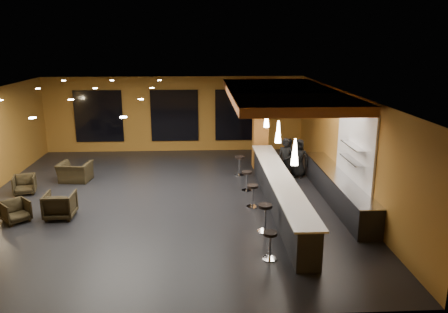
{
  "coord_description": "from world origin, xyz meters",
  "views": [
    {
      "loc": [
        1.25,
        -13.78,
        5.17
      ],
      "look_at": [
        2.0,
        0.5,
        1.3
      ],
      "focal_mm": 35.0,
      "sensor_mm": 36.0,
      "label": 1
    }
  ],
  "objects_px": {
    "bar_stool_1": "(265,214)",
    "bar_stool_4": "(239,163)",
    "staff_b": "(289,158)",
    "bar_stool_0": "(270,242)",
    "pendant_2": "(267,118)",
    "staff_a": "(285,161)",
    "staff_c": "(299,158)",
    "armchair_c": "(25,184)",
    "column": "(260,125)",
    "armchair_a": "(16,211)",
    "bar_stool_3": "(247,178)",
    "bar_stool_2": "(253,193)",
    "armchair_b": "(60,205)",
    "armchair_d": "(75,172)",
    "pendant_1": "(278,132)",
    "bar_counter": "(279,193)",
    "pendant_0": "(295,152)",
    "prep_counter": "(337,189)"
  },
  "relations": [
    {
      "from": "armchair_a",
      "to": "bar_stool_0",
      "type": "relative_size",
      "value": 0.99
    },
    {
      "from": "pendant_0",
      "to": "armchair_c",
      "type": "height_order",
      "value": "pendant_0"
    },
    {
      "from": "armchair_c",
      "to": "bar_stool_0",
      "type": "bearing_deg",
      "value": -47.77
    },
    {
      "from": "pendant_1",
      "to": "bar_stool_4",
      "type": "distance_m",
      "value": 3.61
    },
    {
      "from": "pendant_1",
      "to": "staff_a",
      "type": "height_order",
      "value": "pendant_1"
    },
    {
      "from": "column",
      "to": "armchair_d",
      "type": "xyz_separation_m",
      "value": [
        -7.14,
        -1.57,
        -1.39
      ]
    },
    {
      "from": "bar_stool_4",
      "to": "armchair_a",
      "type": "bearing_deg",
      "value": -149.22
    },
    {
      "from": "column",
      "to": "pendant_2",
      "type": "height_order",
      "value": "column"
    },
    {
      "from": "staff_c",
      "to": "bar_stool_3",
      "type": "bearing_deg",
      "value": -122.65
    },
    {
      "from": "pendant_0",
      "to": "column",
      "type": "bearing_deg",
      "value": 90.0
    },
    {
      "from": "column",
      "to": "armchair_c",
      "type": "bearing_deg",
      "value": -161.59
    },
    {
      "from": "pendant_2",
      "to": "armchair_d",
      "type": "xyz_separation_m",
      "value": [
        -7.14,
        0.03,
        -1.99
      ]
    },
    {
      "from": "bar_stool_4",
      "to": "column",
      "type": "bearing_deg",
      "value": 50.57
    },
    {
      "from": "column",
      "to": "pendant_2",
      "type": "bearing_deg",
      "value": -90.0
    },
    {
      "from": "pendant_1",
      "to": "staff_a",
      "type": "distance_m",
      "value": 2.62
    },
    {
      "from": "column",
      "to": "staff_c",
      "type": "bearing_deg",
      "value": -48.84
    },
    {
      "from": "bar_stool_3",
      "to": "staff_a",
      "type": "bearing_deg",
      "value": 30.22
    },
    {
      "from": "staff_b",
      "to": "staff_c",
      "type": "xyz_separation_m",
      "value": [
        0.37,
        0.02,
        -0.01
      ]
    },
    {
      "from": "pendant_2",
      "to": "bar_stool_2",
      "type": "xyz_separation_m",
      "value": [
        -0.82,
        -2.89,
        -1.88
      ]
    },
    {
      "from": "pendant_1",
      "to": "armchair_c",
      "type": "bearing_deg",
      "value": 171.52
    },
    {
      "from": "armchair_d",
      "to": "pendant_0",
      "type": "bearing_deg",
      "value": 151.91
    },
    {
      "from": "bar_stool_4",
      "to": "armchair_b",
      "type": "bearing_deg",
      "value": -145.79
    },
    {
      "from": "bar_counter",
      "to": "pendant_0",
      "type": "distance_m",
      "value": 2.72
    },
    {
      "from": "armchair_c",
      "to": "armchair_b",
      "type": "bearing_deg",
      "value": -63.9
    },
    {
      "from": "armchair_a",
      "to": "bar_stool_1",
      "type": "xyz_separation_m",
      "value": [
        7.14,
        -1.09,
        0.19
      ]
    },
    {
      "from": "pendant_2",
      "to": "bar_stool_4",
      "type": "height_order",
      "value": "pendant_2"
    },
    {
      "from": "bar_stool_1",
      "to": "bar_stool_4",
      "type": "distance_m",
      "value": 5.19
    },
    {
      "from": "armchair_c",
      "to": "bar_stool_4",
      "type": "relative_size",
      "value": 0.93
    },
    {
      "from": "armchair_d",
      "to": "bar_stool_4",
      "type": "xyz_separation_m",
      "value": [
        6.19,
        0.41,
        0.14
      ]
    },
    {
      "from": "pendant_1",
      "to": "bar_stool_2",
      "type": "relative_size",
      "value": 0.95
    },
    {
      "from": "pendant_0",
      "to": "bar_counter",
      "type": "bearing_deg",
      "value": 90.0
    },
    {
      "from": "armchair_a",
      "to": "bar_stool_0",
      "type": "height_order",
      "value": "bar_stool_0"
    },
    {
      "from": "bar_stool_2",
      "to": "bar_stool_3",
      "type": "relative_size",
      "value": 1.04
    },
    {
      "from": "armchair_a",
      "to": "bar_stool_3",
      "type": "relative_size",
      "value": 0.99
    },
    {
      "from": "armchair_c",
      "to": "staff_a",
      "type": "bearing_deg",
      "value": -9.79
    },
    {
      "from": "staff_b",
      "to": "bar_stool_0",
      "type": "distance_m",
      "value": 6.63
    },
    {
      "from": "bar_stool_0",
      "to": "column",
      "type": "bearing_deg",
      "value": 84.25
    },
    {
      "from": "bar_stool_1",
      "to": "armchair_d",
      "type": "bearing_deg",
      "value": 143.5
    },
    {
      "from": "pendant_0",
      "to": "pendant_1",
      "type": "distance_m",
      "value": 2.5
    },
    {
      "from": "staff_c",
      "to": "bar_stool_4",
      "type": "xyz_separation_m",
      "value": [
        -2.24,
        0.32,
        -0.25
      ]
    },
    {
      "from": "bar_counter",
      "to": "prep_counter",
      "type": "distance_m",
      "value": 2.06
    },
    {
      "from": "pendant_2",
      "to": "bar_stool_0",
      "type": "relative_size",
      "value": 0.98
    },
    {
      "from": "bar_stool_1",
      "to": "column",
      "type": "bearing_deg",
      "value": 83.76
    },
    {
      "from": "armchair_d",
      "to": "bar_stool_1",
      "type": "height_order",
      "value": "bar_stool_1"
    },
    {
      "from": "prep_counter",
      "to": "bar_stool_0",
      "type": "distance_m",
      "value": 4.71
    },
    {
      "from": "armchair_b",
      "to": "staff_a",
      "type": "bearing_deg",
      "value": -158.78
    },
    {
      "from": "bar_stool_1",
      "to": "pendant_1",
      "type": "bearing_deg",
      "value": 72.82
    },
    {
      "from": "armchair_d",
      "to": "bar_stool_3",
      "type": "height_order",
      "value": "armchair_d"
    },
    {
      "from": "pendant_2",
      "to": "staff_a",
      "type": "height_order",
      "value": "pendant_2"
    },
    {
      "from": "staff_a",
      "to": "bar_stool_3",
      "type": "xyz_separation_m",
      "value": [
        -1.51,
        -0.88,
        -0.37
      ]
    }
  ]
}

